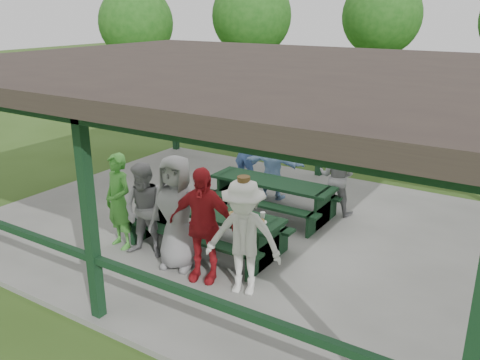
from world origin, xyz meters
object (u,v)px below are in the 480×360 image
Objects in this scene: spectator_blue at (245,151)px; farm_trailer at (313,111)px; spectator_grey at (337,176)px; contestant_green at (119,201)px; contestant_grey_left at (146,211)px; contestant_grey_mid at (177,213)px; picnic_table_far at (272,193)px; spectator_lblue at (273,166)px; contestant_white_fedora at (244,238)px; pickup_truck at (470,118)px; contestant_red at (202,224)px; picnic_table_near at (208,223)px.

spectator_blue is 0.42× the size of farm_trailer.
spectator_grey is 0.42× the size of farm_trailer.
contestant_grey_left is at bearing 9.65° from contestant_green.
spectator_blue is at bearing 96.06° from contestant_grey_mid.
spectator_lblue is at bearing 118.62° from picnic_table_far.
contestant_grey_mid is at bearing 160.23° from contestant_white_fedora.
spectator_lblue is at bearing 142.14° from pickup_truck.
contestant_white_fedora reaches higher than pickup_truck.
contestant_grey_left is 1.04× the size of spectator_grey.
picnic_table_far is 1.56× the size of contestant_grey_left.
contestant_grey_left is 0.44× the size of farm_trailer.
contestant_red is at bearing 94.17° from spectator_lblue.
picnic_table_far is at bearing 110.34° from spectator_lblue.
picnic_table_far is at bearing 95.52° from contestant_white_fedora.
spectator_grey reaches higher than pickup_truck.
picnic_table_near is 1.46× the size of contestant_grey_mid.
spectator_grey is at bearing 64.36° from contestant_green.
contestant_red is at bearing -53.41° from farm_trailer.
pickup_truck reaches higher than farm_trailer.
picnic_table_near is 10.38m from farm_trailer.
contestant_grey_left is at bearing -131.05° from picnic_table_near.
contestant_white_fedora is at bearing -68.96° from picnic_table_far.
pickup_truck is (3.29, 12.00, -0.13)m from contestant_grey_left.
farm_trailer is at bearing 91.77° from contestant_grey_mid.
farm_trailer is at bearing -80.63° from spectator_lblue.
farm_trailer is (-5.13, -1.11, -0.15)m from pickup_truck.
contestant_grey_mid is at bearing -14.93° from contestant_grey_left.
spectator_lblue is 0.26× the size of pickup_truck.
contestant_grey_left is at bearing -108.31° from picnic_table_far.
spectator_blue is (-1.10, 0.58, 0.05)m from spectator_lblue.
farm_trailer is (-2.55, 10.06, 0.09)m from picnic_table_near.
contestant_green reaches higher than spectator_blue.
picnic_table_near is 1.76× the size of spectator_blue.
farm_trailer reaches higher than picnic_table_near.
pickup_truck is at bearing 82.76° from contestant_green.
picnic_table_near is at bearing 107.42° from contestant_red.
picnic_table_far is 1.35× the size of contestant_grey_mid.
contestant_red is 1.00× the size of contestant_white_fedora.
contestant_grey_mid is 0.60m from contestant_red.
spectator_blue is at bearing 100.79° from contestant_green.
contestant_red is 1.17× the size of spectator_blue.
contestant_white_fedora is 12.19m from pickup_truck.
spectator_blue is (0.02, 4.28, -0.07)m from contestant_green.
contestant_red reaches higher than spectator_grey.
contestant_grey_left reaches higher than pickup_truck.
contestant_white_fedora reaches higher than farm_trailer.
spectator_grey is at bearing 47.65° from contestant_grey_left.
contestant_white_fedora is at bearing 104.60° from spectator_lblue.
contestant_red reaches higher than picnic_table_far.
contestant_grey_mid is (1.37, -0.04, 0.10)m from contestant_green.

